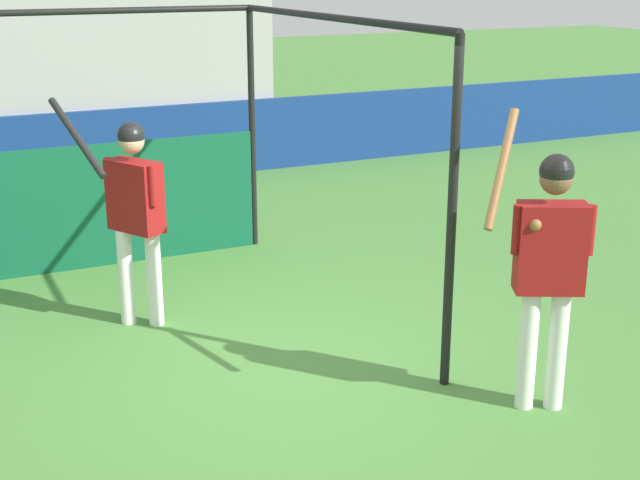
% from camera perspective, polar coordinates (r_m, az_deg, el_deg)
% --- Properties ---
extents(ground_plane, '(60.00, 60.00, 0.00)m').
position_cam_1_polar(ground_plane, '(6.98, -1.94, -8.40)').
color(ground_plane, '#477F38').
extents(outfield_wall, '(24.00, 0.12, 1.07)m').
position_cam_1_polar(outfield_wall, '(12.93, -14.01, 5.69)').
color(outfield_wall, navy).
rests_on(outfield_wall, ground).
extents(bleacher_section, '(5.40, 3.20, 2.75)m').
position_cam_1_polar(bleacher_section, '(14.41, -15.67, 10.08)').
color(bleacher_section, '#9E9E99').
rests_on(bleacher_section, ground).
extents(batting_cage, '(3.57, 3.95, 2.61)m').
position_cam_1_polar(batting_cage, '(8.63, -13.50, 4.39)').
color(batting_cage, black).
rests_on(batting_cage, ground).
extents(player_batter, '(0.79, 0.78, 1.96)m').
position_cam_1_polar(player_batter, '(7.67, -11.83, 2.27)').
color(player_batter, white).
rests_on(player_batter, ground).
extents(player_waiting, '(0.81, 0.56, 2.11)m').
position_cam_1_polar(player_waiting, '(6.22, 14.41, -1.10)').
color(player_waiting, white).
rests_on(player_waiting, ground).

